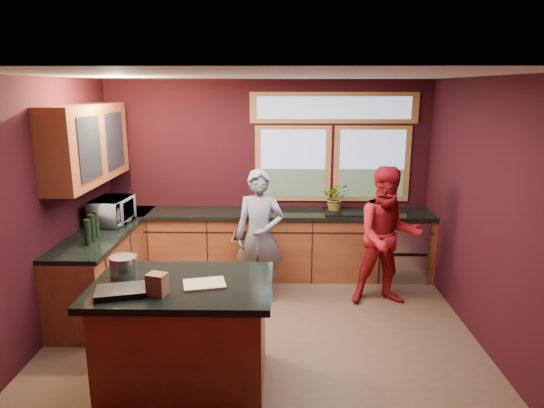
{
  "coord_description": "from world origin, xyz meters",
  "views": [
    {
      "loc": [
        0.19,
        -4.74,
        2.58
      ],
      "look_at": [
        0.09,
        0.4,
        1.35
      ],
      "focal_mm": 32.0,
      "sensor_mm": 36.0,
      "label": 1
    }
  ],
  "objects_px": {
    "island": "(185,332)",
    "person_red": "(388,237)",
    "person_grey": "(260,236)",
    "cutting_board": "(204,284)",
    "stock_pot": "(124,266)"
  },
  "relations": [
    {
      "from": "island",
      "to": "person_red",
      "type": "relative_size",
      "value": 0.91
    },
    {
      "from": "person_red",
      "to": "island",
      "type": "bearing_deg",
      "value": -145.45
    },
    {
      "from": "island",
      "to": "person_grey",
      "type": "xyz_separation_m",
      "value": [
        0.59,
        1.75,
        0.34
      ]
    },
    {
      "from": "island",
      "to": "cutting_board",
      "type": "relative_size",
      "value": 4.43
    },
    {
      "from": "cutting_board",
      "to": "stock_pot",
      "type": "relative_size",
      "value": 1.46
    },
    {
      "from": "person_red",
      "to": "cutting_board",
      "type": "height_order",
      "value": "person_red"
    },
    {
      "from": "island",
      "to": "cutting_board",
      "type": "height_order",
      "value": "cutting_board"
    },
    {
      "from": "person_red",
      "to": "stock_pot",
      "type": "height_order",
      "value": "person_red"
    },
    {
      "from": "person_red",
      "to": "cutting_board",
      "type": "bearing_deg",
      "value": -141.85
    },
    {
      "from": "cutting_board",
      "to": "island",
      "type": "bearing_deg",
      "value": 165.96
    },
    {
      "from": "island",
      "to": "stock_pot",
      "type": "distance_m",
      "value": 0.8
    },
    {
      "from": "person_grey",
      "to": "island",
      "type": "bearing_deg",
      "value": -101.12
    },
    {
      "from": "stock_pot",
      "to": "person_grey",
      "type": "bearing_deg",
      "value": 54.47
    },
    {
      "from": "island",
      "to": "person_red",
      "type": "distance_m",
      "value": 2.74
    },
    {
      "from": "person_red",
      "to": "person_grey",
      "type": "bearing_deg",
      "value": 173.87
    }
  ]
}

